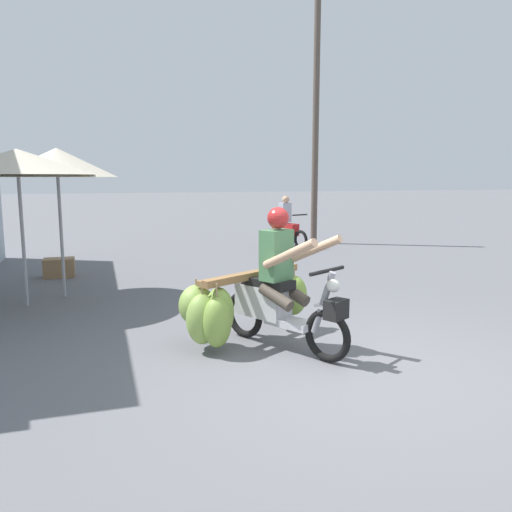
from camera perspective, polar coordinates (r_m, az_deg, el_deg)
ground_plane at (r=5.16m, az=11.05°, el=-12.80°), size 120.00×120.00×0.00m
motorbike_main_loaded at (r=5.67m, az=-0.55°, el=-5.05°), size 1.78×1.70×1.58m
motorbike_distant_ahead_left at (r=13.77m, az=3.42°, el=3.37°), size 0.69×1.56×1.40m
market_umbrella_near_shop at (r=8.05m, az=-25.47°, el=9.63°), size 2.14×2.14×2.30m
market_umbrella_further_along at (r=8.45m, az=-21.66°, el=9.82°), size 1.80×1.80×2.35m
produce_crate at (r=10.36m, az=-21.44°, el=-1.24°), size 0.56×0.40×0.36m
utility_pole at (r=14.70m, az=6.79°, el=14.84°), size 0.18×0.18×6.86m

